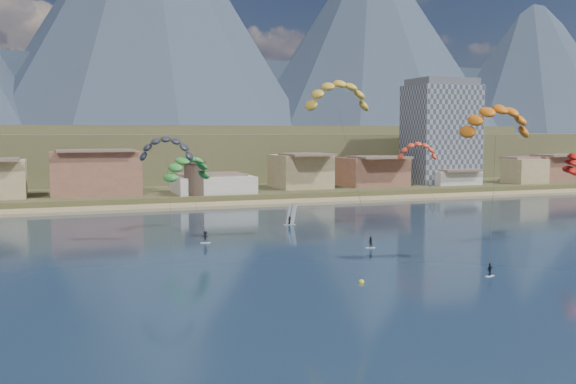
{
  "coord_description": "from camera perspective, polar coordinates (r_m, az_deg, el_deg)",
  "views": [
    {
      "loc": [
        -29.75,
        -49.91,
        17.9
      ],
      "look_at": [
        0.0,
        32.0,
        10.0
      ],
      "focal_mm": 41.68,
      "sensor_mm": 36.0,
      "label": 1
    }
  ],
  "objects": [
    {
      "name": "watchtower",
      "position": [
        167.94,
        -7.97,
        1.19
      ],
      "size": [
        5.82,
        5.82,
        8.6
      ],
      "color": "#47382D",
      "rests_on": "ground"
    },
    {
      "name": "foothills",
      "position": [
        287.28,
        -9.51,
        3.35
      ],
      "size": [
        940.0,
        210.0,
        18.0
      ],
      "color": "brown",
      "rests_on": "ground"
    },
    {
      "name": "mountain_ridge",
      "position": [
        883.66,
        -19.3,
        13.51
      ],
      "size": [
        2060.0,
        480.0,
        400.0
      ],
      "color": "#2D3A4B",
      "rests_on": "ground"
    },
    {
      "name": "kitesurfer_yellow",
      "position": [
        110.57,
        4.29,
        8.55
      ],
      "size": [
        11.53,
        12.3,
        27.27
      ],
      "color": "silver",
      "rests_on": "ground"
    },
    {
      "name": "distant_kite_red",
      "position": [
        123.76,
        23.13,
        2.51
      ],
      "size": [
        7.26,
        8.64,
        16.06
      ],
      "color": "#262626",
      "rests_on": "ground"
    },
    {
      "name": "kitesurfer_green",
      "position": [
        122.75,
        -8.57,
        2.34
      ],
      "size": [
        10.99,
        20.95,
        18.25
      ],
      "color": "silver",
      "rests_on": "ground"
    },
    {
      "name": "town",
      "position": [
        172.49,
        -23.34,
        1.47
      ],
      "size": [
        400.0,
        24.0,
        12.0
      ],
      "color": "silver",
      "rests_on": "ground"
    },
    {
      "name": "land",
      "position": [
        610.89,
        -17.19,
        3.27
      ],
      "size": [
        2200.0,
        900.0,
        4.0
      ],
      "color": "brown",
      "rests_on": "ground"
    },
    {
      "name": "distant_kite_dark",
      "position": [
        108.81,
        -10.35,
        4.02
      ],
      "size": [
        9.51,
        6.74,
        18.81
      ],
      "color": "#262626",
      "rests_on": "ground"
    },
    {
      "name": "windsurfer",
      "position": [
        128.38,
        0.21,
        -2.27
      ],
      "size": [
        2.3,
        2.53,
        3.92
      ],
      "color": "silver",
      "rests_on": "ground"
    },
    {
      "name": "beach",
      "position": [
        159.7,
        -9.1,
        -1.23
      ],
      "size": [
        2200.0,
        12.0,
        0.9
      ],
      "color": "tan",
      "rests_on": "ground"
    },
    {
      "name": "distant_kite_orange",
      "position": [
        141.55,
        11.0,
        3.71
      ],
      "size": [
        9.14,
        7.04,
        17.47
      ],
      "color": "#262626",
      "rests_on": "ground"
    },
    {
      "name": "kitesurfer_orange",
      "position": [
        94.85,
        17.34,
        6.17
      ],
      "size": [
        12.09,
        10.82,
        22.87
      ],
      "color": "silver",
      "rests_on": "ground"
    },
    {
      "name": "ground",
      "position": [
        60.79,
        10.59,
        -12.03
      ],
      "size": [
        2400.0,
        2400.0,
        0.0
      ],
      "primitive_type": "plane",
      "color": "black",
      "rests_on": "ground"
    },
    {
      "name": "buoy",
      "position": [
        80.3,
        6.28,
        -7.65
      ],
      "size": [
        0.66,
        0.66,
        0.66
      ],
      "color": "yellow",
      "rests_on": "ground"
    },
    {
      "name": "apartment_tower",
      "position": [
        211.7,
        12.91,
        5.03
      ],
      "size": [
        20.0,
        16.0,
        32.0
      ],
      "color": "gray",
      "rests_on": "ground"
    }
  ]
}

